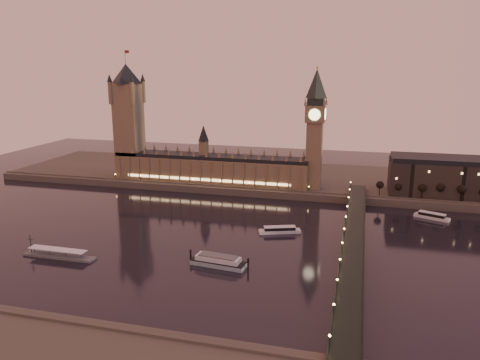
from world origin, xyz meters
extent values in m
plane|color=black|center=(0.00, 0.00, 0.00)|extent=(700.00, 700.00, 0.00)
cube|color=#423D35|center=(30.00, 165.00, 3.00)|extent=(560.00, 130.00, 6.00)
cube|color=brown|center=(-40.00, 121.00, 17.00)|extent=(180.00, 26.00, 22.00)
cube|color=black|center=(-40.00, 121.00, 29.60)|extent=(180.00, 22.00, 3.20)
cube|color=#FFCC7F|center=(-40.00, 107.50, 11.00)|extent=(153.00, 0.25, 2.20)
cube|color=brown|center=(-120.00, 121.00, 50.00)|extent=(22.00, 22.00, 88.00)
cone|color=black|center=(-120.00, 121.00, 103.00)|extent=(31.68, 31.68, 18.00)
cylinder|color=black|center=(-120.00, 121.00, 118.00)|extent=(0.44, 0.44, 12.00)
cube|color=maroon|center=(-117.80, 121.00, 122.50)|extent=(4.00, 0.15, 2.50)
cube|color=brown|center=(54.00, 121.00, 35.00)|extent=(13.00, 13.00, 58.00)
cube|color=brown|center=(54.00, 121.00, 71.00)|extent=(16.00, 16.00, 14.00)
cylinder|color=#FFEAA5|center=(54.00, 112.82, 71.00)|extent=(9.60, 0.35, 9.60)
cylinder|color=#FFEAA5|center=(45.82, 121.00, 71.00)|extent=(0.35, 9.60, 9.60)
cube|color=black|center=(54.00, 121.00, 81.00)|extent=(13.00, 13.00, 6.00)
cone|color=black|center=(54.00, 121.00, 96.00)|extent=(17.68, 17.68, 24.00)
sphere|color=gold|center=(54.00, 121.00, 109.00)|extent=(2.00, 2.00, 2.00)
cube|color=black|center=(92.00, 0.00, 8.00)|extent=(13.00, 260.00, 2.00)
cube|color=black|center=(85.70, 0.00, 9.50)|extent=(0.60, 260.00, 1.00)
cube|color=black|center=(98.30, 0.00, 9.50)|extent=(0.60, 260.00, 1.00)
cube|color=black|center=(172.00, 127.00, 20.00)|extent=(110.00, 36.00, 28.00)
cube|color=black|center=(172.00, 127.00, 36.00)|extent=(108.00, 34.00, 4.00)
cylinder|color=black|center=(110.24, 109.00, 10.45)|extent=(0.70, 0.70, 8.91)
sphere|color=black|center=(110.24, 109.00, 15.11)|extent=(5.94, 5.94, 5.94)
cylinder|color=black|center=(125.41, 109.00, 10.45)|extent=(0.70, 0.70, 8.91)
sphere|color=black|center=(125.41, 109.00, 15.11)|extent=(5.94, 5.94, 5.94)
cylinder|color=black|center=(140.58, 109.00, 10.45)|extent=(0.70, 0.70, 8.91)
sphere|color=black|center=(140.58, 109.00, 15.11)|extent=(5.94, 5.94, 5.94)
cylinder|color=black|center=(155.74, 109.00, 10.45)|extent=(0.70, 0.70, 8.91)
sphere|color=black|center=(155.74, 109.00, 15.11)|extent=(5.94, 5.94, 5.94)
cylinder|color=black|center=(170.91, 109.00, 10.45)|extent=(0.70, 0.70, 8.91)
sphere|color=black|center=(170.91, 109.00, 15.11)|extent=(5.94, 5.94, 5.94)
cube|color=silver|center=(42.80, 19.70, 1.04)|extent=(28.69, 15.39, 2.07)
cube|color=black|center=(42.80, 19.70, 3.11)|extent=(21.40, 11.85, 2.07)
cube|color=silver|center=(42.80, 19.70, 4.34)|extent=(22.02, 12.27, 0.38)
cube|color=silver|center=(146.78, 78.19, 1.06)|extent=(25.46, 15.47, 2.12)
cube|color=black|center=(146.78, 78.19, 3.17)|extent=(19.04, 11.91, 2.12)
cube|color=silver|center=(146.78, 78.19, 4.42)|extent=(19.59, 12.33, 0.38)
cube|color=#889FAD|center=(18.40, -42.20, 1.29)|extent=(32.51, 12.32, 2.58)
cube|color=black|center=(18.40, -42.20, 2.83)|extent=(32.51, 12.32, 0.50)
cube|color=silver|center=(18.40, -42.20, 4.36)|extent=(26.49, 10.69, 2.58)
cube|color=#595B5E|center=(18.40, -42.20, 6.00)|extent=(22.44, 9.27, 0.69)
cylinder|color=black|center=(0.66, -39.26, 3.37)|extent=(1.09, 1.09, 6.74)
cylinder|color=black|center=(36.14, -43.14, 3.37)|extent=(1.09, 1.09, 6.74)
cube|color=#595B5E|center=(-76.31, -54.68, 0.64)|extent=(45.08, 7.51, 1.29)
cube|color=silver|center=(-77.38, -54.68, 4.88)|extent=(36.50, 6.44, 0.32)
cylinder|color=black|center=(-95.63, -54.68, 6.66)|extent=(0.43, 0.43, 10.73)
cylinder|color=black|center=(-95.63, -54.68, 9.34)|extent=(4.29, 0.26, 0.26)
camera|label=1|loc=(93.15, -277.13, 111.09)|focal=35.00mm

